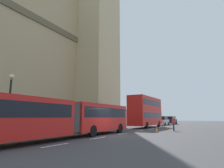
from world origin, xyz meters
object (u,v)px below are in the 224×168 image
Objects in this scene: traffic_cone_middle at (166,127)px; sedan_trailing at (171,120)px; sedan_lead at (162,121)px; street_lamp at (9,100)px; traffic_cone_west at (157,130)px; pedestrian_near_cones at (174,123)px; articulated_bus at (66,116)px; double_decker_bus at (146,111)px.

sedan_trailing is at bearing 10.35° from traffic_cone_middle.
sedan_lead is 31.76m from street_lamp.
traffic_cone_west is 3.39m from pedestrian_near_cones.
traffic_cone_middle is 0.34× the size of pedestrian_near_cones.
traffic_cone_middle is (5.97, 0.36, 0.00)m from traffic_cone_west.
traffic_cone_west is 1.00× the size of traffic_cone_middle.
articulated_bus reaches higher than sedan_trailing.
traffic_cone_middle is (-13.63, -4.09, -0.63)m from sedan_lead.
articulated_bus reaches higher than sedan_lead.
traffic_cone_west is 15.02m from street_lamp.
street_lamp is at bearing 171.87° from sedan_lead.
sedan_lead reaches higher than pedestrian_near_cones.
traffic_cone_middle is 3.35m from pedestrian_near_cones.
articulated_bus is at bearing -66.61° from street_lamp.
sedan_trailing is 0.83× the size of street_lamp.
sedan_trailing is at bearing -2.62° from sedan_lead.
pedestrian_near_cones is at bearing -167.17° from sedan_trailing.
articulated_bus is 19.14m from double_decker_bus.
articulated_bus is 3.95× the size of sedan_lead.
sedan_lead is 1.00× the size of sedan_trailing.
articulated_bus is at bearing 165.58° from traffic_cone_middle.
sedan_lead is at bearing -8.13° from street_lamp.
double_decker_bus is (19.11, 0.00, 0.96)m from articulated_bus.
articulated_bus is at bearing 155.78° from traffic_cone_west.
street_lamp reaches higher than sedan_trailing.
traffic_cone_middle is at bearing 28.83° from pedestrian_near_cones.
street_lamp is at bearing 172.87° from sedan_trailing.
double_decker_bus is at bearing 0.01° from articulated_bus.
double_decker_bus is at bearing 25.42° from traffic_cone_west.
sedan_trailing is (36.41, -0.29, -0.83)m from articulated_bus.
pedestrian_near_cones is (-2.88, -1.58, 0.63)m from traffic_cone_middle.
double_decker_bus is 8.58m from pedestrian_near_cones.
sedan_trailing is 38.71m from street_lamp.
sedan_lead reaches higher than traffic_cone_middle.
traffic_cone_west is 5.98m from traffic_cone_middle.
street_lamp reaches higher than sedan_lead.
sedan_lead is 0.83× the size of street_lamp.
pedestrian_near_cones reaches higher than traffic_cone_middle.
sedan_trailing is 20.97m from traffic_cone_middle.
sedan_trailing reaches higher than pedestrian_near_cones.
pedestrian_near_cones is (-16.51, -5.67, -0.00)m from sedan_lead.
traffic_cone_west is (-9.30, -4.42, -2.43)m from double_decker_bus.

